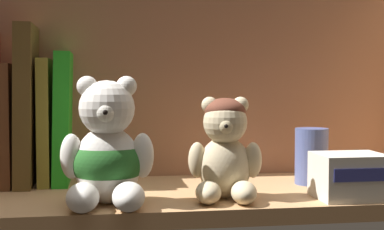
{
  "coord_description": "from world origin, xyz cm",
  "views": [
    {
      "loc": [
        -10.0,
        -73.43,
        16.18
      ],
      "look_at": [
        1.48,
        0.0,
        11.97
      ],
      "focal_mm": 53.22,
      "sensor_mm": 36.0,
      "label": 1
    }
  ],
  "objects_px": {
    "book_6": "(46,121)",
    "teddy_bear_larger": "(107,154)",
    "book_7": "(63,118)",
    "pillar_candle": "(311,156)",
    "small_product_box": "(350,176)",
    "book_4": "(8,125)",
    "book_5": "(28,105)",
    "teddy_bear_smaller": "(225,151)"
  },
  "relations": [
    {
      "from": "book_5",
      "to": "book_7",
      "type": "xyz_separation_m",
      "value": [
        0.05,
        0.0,
        -0.02
      ]
    },
    {
      "from": "pillar_candle",
      "to": "book_7",
      "type": "bearing_deg",
      "value": 169.31
    },
    {
      "from": "book_5",
      "to": "pillar_candle",
      "type": "xyz_separation_m",
      "value": [
        0.39,
        -0.06,
        -0.07
      ]
    },
    {
      "from": "book_7",
      "to": "small_product_box",
      "type": "bearing_deg",
      "value": -25.32
    },
    {
      "from": "teddy_bear_larger",
      "to": "teddy_bear_smaller",
      "type": "xyz_separation_m",
      "value": [
        0.14,
        0.01,
        0.0
      ]
    },
    {
      "from": "book_7",
      "to": "teddy_bear_larger",
      "type": "height_order",
      "value": "book_7"
    },
    {
      "from": "teddy_bear_smaller",
      "to": "teddy_bear_larger",
      "type": "bearing_deg",
      "value": -175.42
    },
    {
      "from": "book_4",
      "to": "small_product_box",
      "type": "distance_m",
      "value": 0.46
    },
    {
      "from": "book_4",
      "to": "book_7",
      "type": "bearing_deg",
      "value": 0.0
    },
    {
      "from": "book_5",
      "to": "book_7",
      "type": "height_order",
      "value": "book_5"
    },
    {
      "from": "book_7",
      "to": "book_5",
      "type": "bearing_deg",
      "value": 180.0
    },
    {
      "from": "book_5",
      "to": "book_7",
      "type": "relative_size",
      "value": 1.2
    },
    {
      "from": "book_4",
      "to": "pillar_candle",
      "type": "xyz_separation_m",
      "value": [
        0.42,
        -0.06,
        -0.04
      ]
    },
    {
      "from": "book_5",
      "to": "teddy_bear_larger",
      "type": "bearing_deg",
      "value": -55.4
    },
    {
      "from": "book_5",
      "to": "small_product_box",
      "type": "relative_size",
      "value": 2.68
    },
    {
      "from": "small_product_box",
      "to": "book_7",
      "type": "bearing_deg",
      "value": 154.68
    },
    {
      "from": "book_6",
      "to": "pillar_candle",
      "type": "height_order",
      "value": "book_6"
    },
    {
      "from": "book_7",
      "to": "teddy_bear_smaller",
      "type": "height_order",
      "value": "book_7"
    },
    {
      "from": "book_5",
      "to": "teddy_bear_smaller",
      "type": "relative_size",
      "value": 1.77
    },
    {
      "from": "book_5",
      "to": "small_product_box",
      "type": "bearing_deg",
      "value": -22.59
    },
    {
      "from": "book_5",
      "to": "teddy_bear_smaller",
      "type": "height_order",
      "value": "book_5"
    },
    {
      "from": "teddy_bear_smaller",
      "to": "book_4",
      "type": "bearing_deg",
      "value": 152.22
    },
    {
      "from": "book_4",
      "to": "book_6",
      "type": "distance_m",
      "value": 0.05
    },
    {
      "from": "book_4",
      "to": "teddy_bear_smaller",
      "type": "relative_size",
      "value": 1.34
    },
    {
      "from": "book_4",
      "to": "book_6",
      "type": "height_order",
      "value": "book_6"
    },
    {
      "from": "pillar_candle",
      "to": "teddy_bear_larger",
      "type": "bearing_deg",
      "value": -161.91
    },
    {
      "from": "book_4",
      "to": "book_6",
      "type": "relative_size",
      "value": 0.96
    },
    {
      "from": "teddy_bear_larger",
      "to": "pillar_candle",
      "type": "height_order",
      "value": "teddy_bear_larger"
    },
    {
      "from": "pillar_candle",
      "to": "small_product_box",
      "type": "xyz_separation_m",
      "value": [
        0.01,
        -0.1,
        -0.01
      ]
    },
    {
      "from": "book_5",
      "to": "book_6",
      "type": "height_order",
      "value": "book_5"
    },
    {
      "from": "teddy_bear_larger",
      "to": "small_product_box",
      "type": "bearing_deg",
      "value": -1.94
    },
    {
      "from": "small_product_box",
      "to": "book_5",
      "type": "bearing_deg",
      "value": 157.41
    },
    {
      "from": "teddy_bear_smaller",
      "to": "pillar_candle",
      "type": "bearing_deg",
      "value": 29.91
    },
    {
      "from": "book_4",
      "to": "teddy_bear_larger",
      "type": "height_order",
      "value": "book_4"
    },
    {
      "from": "book_5",
      "to": "pillar_candle",
      "type": "bearing_deg",
      "value": -9.4
    },
    {
      "from": "book_6",
      "to": "teddy_bear_larger",
      "type": "height_order",
      "value": "book_6"
    },
    {
      "from": "book_7",
      "to": "pillar_candle",
      "type": "bearing_deg",
      "value": -10.69
    },
    {
      "from": "book_5",
      "to": "pillar_candle",
      "type": "height_order",
      "value": "book_5"
    },
    {
      "from": "book_4",
      "to": "small_product_box",
      "type": "relative_size",
      "value": 2.03
    },
    {
      "from": "teddy_bear_smaller",
      "to": "small_product_box",
      "type": "bearing_deg",
      "value": -8.03
    },
    {
      "from": "book_4",
      "to": "book_6",
      "type": "xyz_separation_m",
      "value": [
        0.05,
        0.0,
        0.0
      ]
    },
    {
      "from": "book_5",
      "to": "book_7",
      "type": "bearing_deg",
      "value": 0.0
    }
  ]
}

